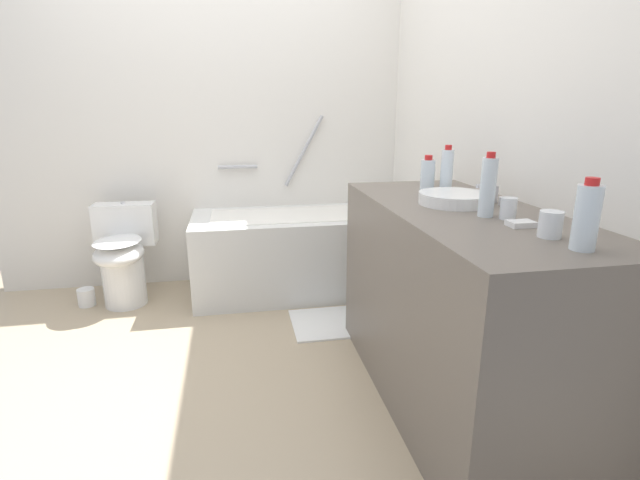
{
  "coord_description": "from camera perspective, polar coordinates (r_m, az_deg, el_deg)",
  "views": [
    {
      "loc": [
        0.11,
        -2.18,
        1.3
      ],
      "look_at": [
        0.56,
        0.23,
        0.6
      ],
      "focal_mm": 26.25,
      "sensor_mm": 36.0,
      "label": 1
    }
  ],
  "objects": [
    {
      "name": "sink_basin",
      "position": [
        2.1,
        16.04,
        4.89
      ],
      "size": [
        0.3,
        0.3,
        0.05
      ],
      "primitive_type": "cylinder",
      "color": "white",
      "rests_on": "vanity_counter"
    },
    {
      "name": "sink_faucet",
      "position": [
        2.19,
        20.36,
        5.2
      ],
      "size": [
        0.11,
        0.15,
        0.08
      ],
      "color": "#B4B4B9",
      "rests_on": "vanity_counter"
    },
    {
      "name": "drinking_glass_1",
      "position": [
        1.67,
        26.29,
        1.73
      ],
      "size": [
        0.07,
        0.07,
        0.09
      ],
      "primitive_type": "cylinder",
      "color": "white",
      "rests_on": "vanity_counter"
    },
    {
      "name": "water_bottle_1",
      "position": [
        1.89,
        19.79,
        6.14
      ],
      "size": [
        0.06,
        0.06,
        0.24
      ],
      "color": "silver",
      "rests_on": "vanity_counter"
    },
    {
      "name": "toilet_paper_roll",
      "position": [
        3.54,
        -26.58,
        -6.25
      ],
      "size": [
        0.11,
        0.11,
        0.12
      ],
      "primitive_type": "cylinder",
      "color": "white",
      "rests_on": "ground_plane"
    },
    {
      "name": "soap_dish",
      "position": [
        1.79,
        23.29,
        1.84
      ],
      "size": [
        0.09,
        0.06,
        0.02
      ],
      "primitive_type": "cube",
      "color": "white",
      "rests_on": "vanity_counter"
    },
    {
      "name": "drinking_glass_2",
      "position": [
        1.88,
        21.98,
        3.58
      ],
      "size": [
        0.06,
        0.06,
        0.08
      ],
      "primitive_type": "cylinder",
      "color": "white",
      "rests_on": "vanity_counter"
    },
    {
      "name": "ground_plane",
      "position": [
        2.54,
        -12.01,
        -15.16
      ],
      "size": [
        3.72,
        3.72,
        0.0
      ],
      "primitive_type": "plane",
      "color": "tan"
    },
    {
      "name": "water_bottle_3",
      "position": [
        2.29,
        15.18,
        7.99
      ],
      "size": [
        0.06,
        0.06,
        0.24
      ],
      "color": "silver",
      "rests_on": "vanity_counter"
    },
    {
      "name": "drinking_glass_0",
      "position": [
        2.53,
        13.0,
        7.54
      ],
      "size": [
        0.07,
        0.07,
        0.1
      ],
      "primitive_type": "cylinder",
      "color": "white",
      "rests_on": "vanity_counter"
    },
    {
      "name": "water_bottle_2",
      "position": [
        1.56,
        29.74,
        2.47
      ],
      "size": [
        0.07,
        0.07,
        0.21
      ],
      "color": "silver",
      "rests_on": "vanity_counter"
    },
    {
      "name": "water_bottle_0",
      "position": [
        2.3,
        12.96,
        7.56
      ],
      "size": [
        0.07,
        0.07,
        0.19
      ],
      "color": "silver",
      "rests_on": "vanity_counter"
    },
    {
      "name": "vanity_counter",
      "position": [
        2.16,
        16.28,
        -7.94
      ],
      "size": [
        0.63,
        1.48,
        0.89
      ],
      "primitive_type": "cube",
      "color": "#6B6056",
      "rests_on": "ground_plane"
    },
    {
      "name": "wall_back_tiled",
      "position": [
        3.58,
        -12.79,
        14.26
      ],
      "size": [
        3.12,
        0.1,
        2.43
      ],
      "primitive_type": "cube",
      "color": "silver",
      "rests_on": "ground_plane"
    },
    {
      "name": "bathtub",
      "position": [
        3.37,
        -2.42,
        -1.21
      ],
      "size": [
        1.5,
        0.68,
        1.24
      ],
      "color": "silver",
      "rests_on": "ground_plane"
    },
    {
      "name": "bath_mat",
      "position": [
        2.95,
        1.66,
        -10.01
      ],
      "size": [
        0.51,
        0.43,
        0.01
      ],
      "primitive_type": "cube",
      "color": "white",
      "rests_on": "ground_plane"
    },
    {
      "name": "toilet",
      "position": [
        3.4,
        -22.91,
        -1.66
      ],
      "size": [
        0.4,
        0.53,
        0.67
      ],
      "rotation": [
        0.0,
        0.0,
        -1.6
      ],
      "color": "white",
      "rests_on": "ground_plane"
    },
    {
      "name": "wall_right_mirror",
      "position": [
        2.54,
        20.8,
        13.06
      ],
      "size": [
        0.1,
        3.1,
        2.43
      ],
      "primitive_type": "cube",
      "color": "silver",
      "rests_on": "ground_plane"
    }
  ]
}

